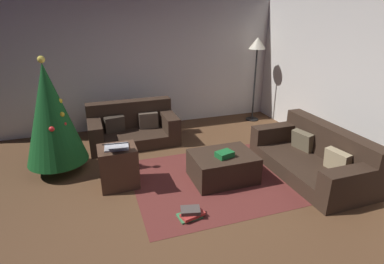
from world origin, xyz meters
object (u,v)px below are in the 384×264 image
at_px(gift_box, 225,154).
at_px(side_table, 119,167).
at_px(book_stack, 191,213).
at_px(couch_left, 132,127).
at_px(couch_right, 315,157).
at_px(christmas_tree, 51,114).
at_px(corner_lamp, 257,50).
at_px(ottoman, 223,167).
at_px(laptop, 116,146).
at_px(tv_remote, 221,156).

height_order(gift_box, side_table, side_table).
bearing_deg(book_stack, couch_left, 96.66).
height_order(couch_left, couch_right, couch_left).
height_order(christmas_tree, book_stack, christmas_tree).
distance_m(side_table, corner_lamp, 3.94).
bearing_deg(christmas_tree, ottoman, -24.19).
distance_m(ottoman, book_stack, 1.04).
xyz_separation_m(gift_box, laptop, (-1.45, 0.33, 0.20)).
xyz_separation_m(christmas_tree, side_table, (0.83, -0.72, -0.64)).
height_order(couch_left, tv_remote, couch_left).
bearing_deg(ottoman, laptop, 170.50).
height_order(tv_remote, laptop, laptop).
bearing_deg(couch_left, couch_right, 138.02).
height_order(couch_right, christmas_tree, christmas_tree).
relative_size(couch_left, side_table, 2.74).
bearing_deg(christmas_tree, corner_lamp, 16.45).
xyz_separation_m(gift_box, book_stack, (-0.72, -0.64, -0.39)).
height_order(tv_remote, corner_lamp, corner_lamp).
height_order(couch_right, side_table, couch_right).
bearing_deg(couch_left, corner_lamp, -173.13).
distance_m(couch_right, tv_remote, 1.49).
height_order(gift_box, christmas_tree, christmas_tree).
relative_size(couch_left, ottoman, 1.76).
distance_m(couch_left, christmas_tree, 1.64).
bearing_deg(book_stack, corner_lamp, 49.98).
bearing_deg(tv_remote, book_stack, -105.26).
relative_size(ottoman, book_stack, 2.70).
xyz_separation_m(couch_right, side_table, (-2.86, 0.60, 0.03)).
relative_size(christmas_tree, corner_lamp, 0.97).
distance_m(tv_remote, corner_lamp, 3.11).
xyz_separation_m(couch_left, corner_lamp, (2.77, 0.37, 1.28)).
xyz_separation_m(couch_left, couch_right, (2.44, -2.14, -0.01)).
height_order(gift_box, tv_remote, gift_box).
xyz_separation_m(couch_left, ottoman, (1.04, -1.86, -0.08)).
height_order(ottoman, corner_lamp, corner_lamp).
relative_size(couch_right, laptop, 4.27).
relative_size(tv_remote, christmas_tree, 0.09).
bearing_deg(side_table, gift_box, -15.38).
xyz_separation_m(ottoman, side_table, (-1.46, 0.31, 0.09)).
xyz_separation_m(laptop, book_stack, (0.73, -0.97, -0.59)).
distance_m(couch_left, ottoman, 2.13).
distance_m(ottoman, side_table, 1.50).
bearing_deg(couch_right, ottoman, 78.15).
bearing_deg(laptop, book_stack, -52.89).
distance_m(tv_remote, christmas_tree, 2.54).
distance_m(laptop, book_stack, 1.35).
bearing_deg(couch_right, corner_lamp, -7.93).
xyz_separation_m(tv_remote, corner_lamp, (1.80, 2.27, 1.14)).
height_order(ottoman, tv_remote, tv_remote).
bearing_deg(christmas_tree, gift_box, -26.15).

